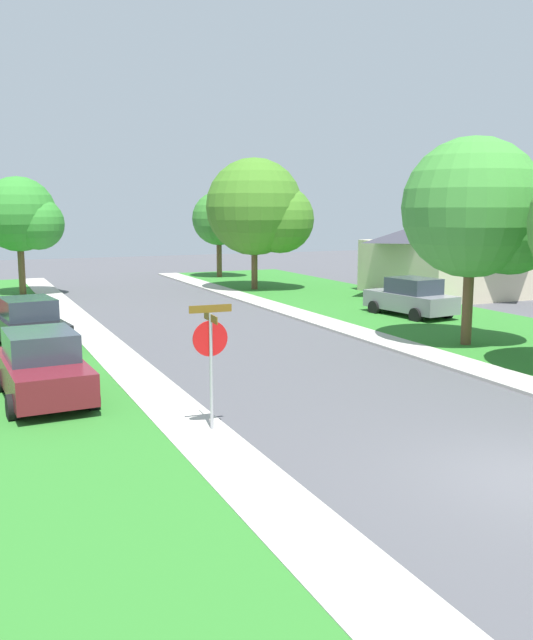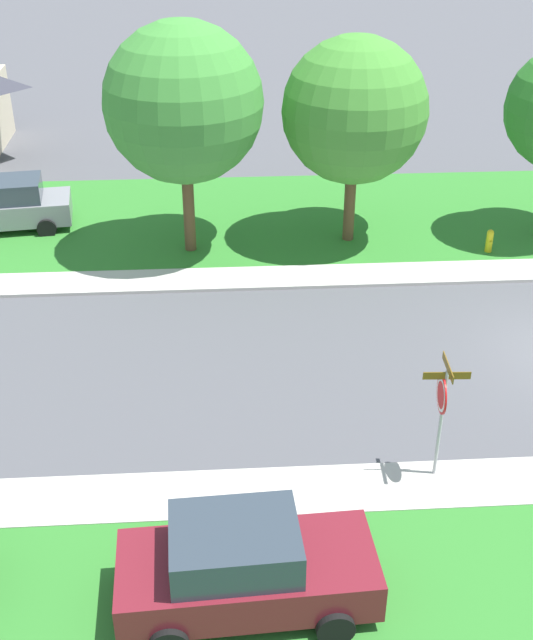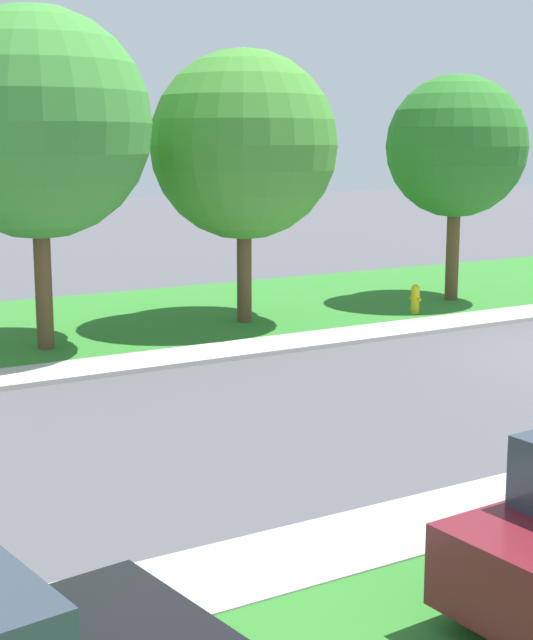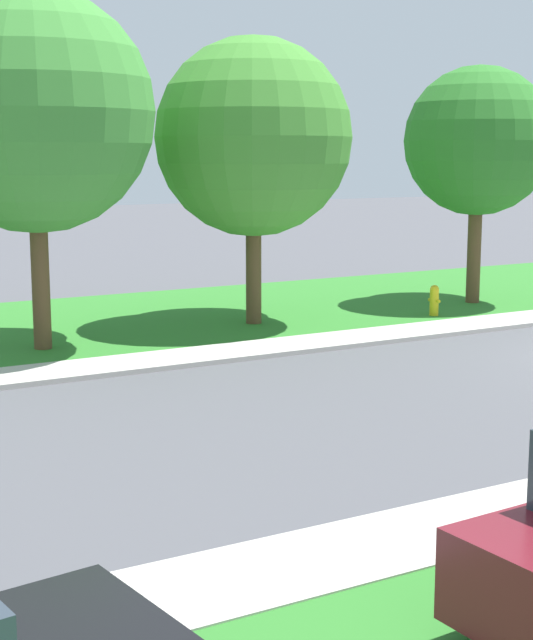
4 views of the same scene
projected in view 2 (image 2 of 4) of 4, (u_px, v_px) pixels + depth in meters
The scene contains 9 objects.
sidewalk_east at pixel (121, 282), 24.03m from camera, with size 1.40×56.00×0.10m, color #B7B2A8.
lawn_east at pixel (133, 220), 28.09m from camera, with size 8.00×56.00×0.08m, color #2D7528.
sidewalk_west at pixel (76, 501), 15.91m from camera, with size 1.40×56.00×0.10m, color #B7B2A8.
stop_sign_far_corner at pixel (442, 402), 15.66m from camera, with size 0.92×0.92×2.77m.
car_grey_kerbside_mid at pixel (7, 205), 27.08m from camera, with size 2.44×4.49×1.76m.
car_maroon_driveway_right at pixel (244, 567), 13.36m from camera, with size 2.20×4.38×1.76m.
tree_sidewalk_mid at pixel (359, 113), 24.84m from camera, with size 4.82×4.49×6.58m.
tree_sidewalk_far at pixel (190, 106), 23.94m from camera, with size 5.10×4.75×7.16m.
fire_hydrant at pixel (489, 241), 25.64m from camera, with size 0.38×0.22×0.83m.
Camera 2 is at (-16.89, 9.00, 11.11)m, focal length 45.34 mm.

